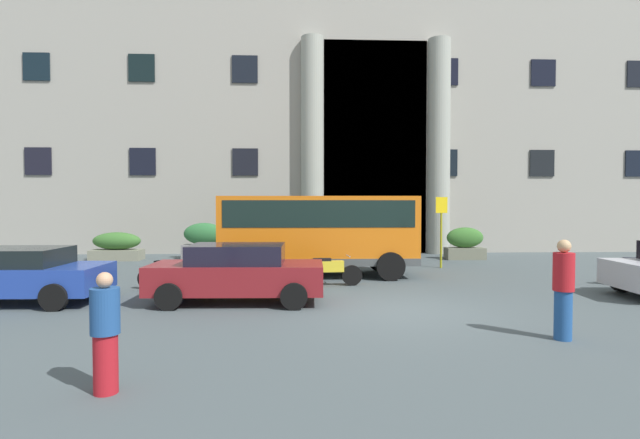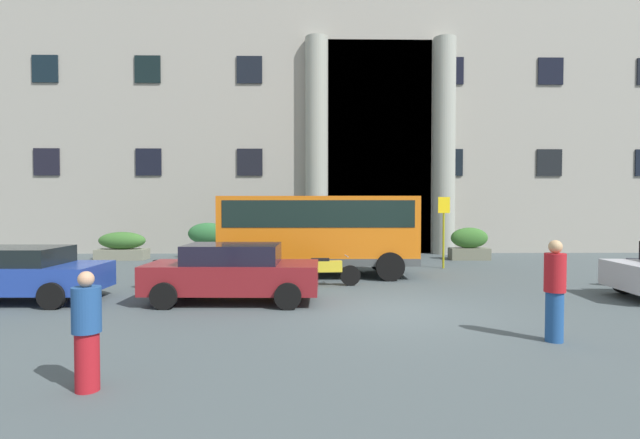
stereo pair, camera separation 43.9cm
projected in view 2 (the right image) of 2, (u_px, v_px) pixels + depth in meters
name	position (u px, v px, depth m)	size (l,w,h in m)	color
ground_plane	(396.00, 314.00, 10.78)	(80.00, 64.00, 0.12)	#455053
office_building_facade	(344.00, 71.00, 27.93)	(36.70, 9.80, 20.24)	#9B978D
orange_minibus	(319.00, 228.00, 16.20)	(6.43, 2.55, 2.66)	orange
bus_stop_sign	(444.00, 224.00, 18.11)	(0.44, 0.08, 2.67)	#979A16
hedge_planter_east	(469.00, 244.00, 20.96)	(1.68, 0.71, 1.40)	#686A58
hedge_planter_entrance_right	(208.00, 241.00, 21.52)	(1.85, 0.86, 1.58)	slate
hedge_planter_far_east	(280.00, 244.00, 21.49)	(1.71, 0.87, 1.36)	gray
hedge_planter_entrance_left	(122.00, 246.00, 21.04)	(2.12, 0.94, 1.20)	gray
parked_compact_extra	(233.00, 272.00, 11.86)	(4.20, 2.01, 1.42)	maroon
parked_coupe_end	(14.00, 273.00, 11.95)	(4.26, 2.14, 1.34)	#203C99
scooter_by_planter	(325.00, 271.00, 14.17)	(2.02, 0.55, 0.89)	black
motorcycle_far_end	(168.00, 273.00, 13.64)	(1.92, 0.67, 0.89)	black
pedestrian_child_trailing	(87.00, 331.00, 6.19)	(0.36, 0.36, 1.54)	#A91821
pedestrian_man_red_shirt	(555.00, 290.00, 8.41)	(0.36, 0.36, 1.77)	#1E4989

